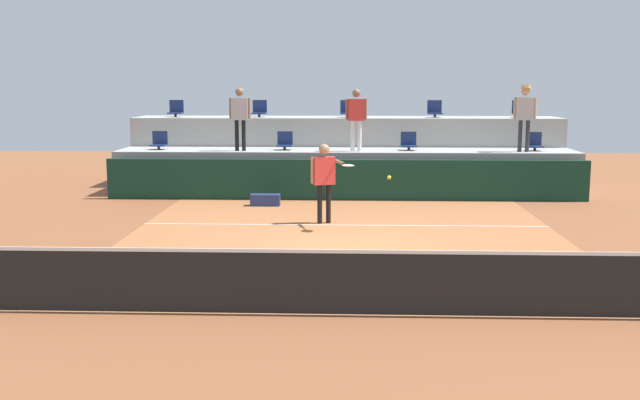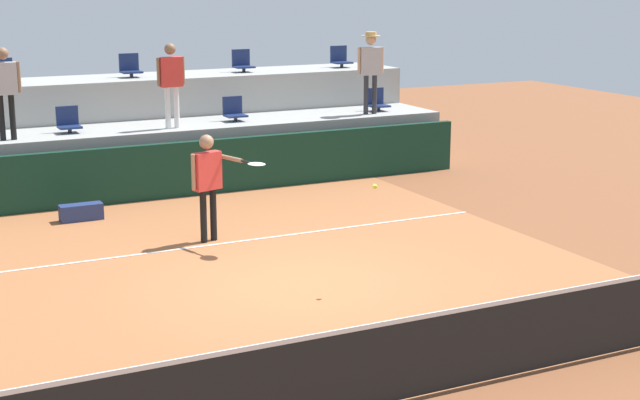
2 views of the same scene
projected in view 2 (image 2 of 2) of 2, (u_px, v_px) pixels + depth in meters
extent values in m
plane|color=brown|center=(302.00, 282.00, 13.69)|extent=(40.00, 40.00, 0.00)
cube|color=#A36038|center=(274.00, 264.00, 14.56)|extent=(9.00, 10.00, 0.01)
cube|color=silver|center=(241.00, 241.00, 15.78)|extent=(9.00, 0.06, 0.00)
cube|color=black|center=(462.00, 348.00, 10.09)|extent=(10.40, 0.01, 0.87)
cube|color=white|center=(463.00, 309.00, 9.99)|extent=(10.40, 0.02, 0.05)
cube|color=#0F3323|center=(173.00, 170.00, 18.80)|extent=(13.00, 0.16, 1.10)
cube|color=#9E9E99|center=(154.00, 155.00, 19.91)|extent=(13.00, 1.80, 1.25)
cube|color=#9E9E99|center=(130.00, 124.00, 21.39)|extent=(13.00, 1.80, 2.10)
cylinder|color=#2D2D33|center=(70.00, 131.00, 18.88)|extent=(0.08, 0.08, 0.10)
cube|color=navy|center=(70.00, 127.00, 18.86)|extent=(0.44, 0.40, 0.04)
cube|color=navy|center=(67.00, 115.00, 18.97)|extent=(0.44, 0.04, 0.38)
cylinder|color=#2D2D33|center=(236.00, 119.00, 20.39)|extent=(0.08, 0.08, 0.10)
cube|color=navy|center=(236.00, 116.00, 20.38)|extent=(0.44, 0.40, 0.04)
cube|color=navy|center=(232.00, 105.00, 20.48)|extent=(0.44, 0.04, 0.38)
cylinder|color=#2D2D33|center=(379.00, 109.00, 21.91)|extent=(0.08, 0.08, 0.10)
cube|color=navy|center=(379.00, 106.00, 21.89)|extent=(0.44, 0.40, 0.04)
cube|color=navy|center=(375.00, 96.00, 22.00)|extent=(0.44, 0.04, 0.38)
cylinder|color=#2D2D33|center=(4.00, 81.00, 19.85)|extent=(0.08, 0.08, 0.10)
cube|color=navy|center=(4.00, 78.00, 19.83)|extent=(0.44, 0.40, 0.04)
cube|color=navy|center=(2.00, 67.00, 19.94)|extent=(0.44, 0.04, 0.38)
cylinder|color=#2D2D33|center=(132.00, 75.00, 21.02)|extent=(0.08, 0.08, 0.10)
cube|color=navy|center=(131.00, 72.00, 21.00)|extent=(0.44, 0.40, 0.04)
cube|color=navy|center=(129.00, 62.00, 21.11)|extent=(0.44, 0.04, 0.38)
cylinder|color=#2D2D33|center=(244.00, 70.00, 22.16)|extent=(0.08, 0.08, 0.10)
cube|color=navy|center=(244.00, 67.00, 22.15)|extent=(0.44, 0.40, 0.04)
cube|color=navy|center=(241.00, 57.00, 22.26)|extent=(0.44, 0.04, 0.38)
cylinder|color=#2D2D33|center=(342.00, 65.00, 23.27)|extent=(0.08, 0.08, 0.10)
cube|color=navy|center=(342.00, 63.00, 23.25)|extent=(0.44, 0.40, 0.04)
cube|color=navy|center=(338.00, 53.00, 23.36)|extent=(0.44, 0.04, 0.38)
cylinder|color=black|center=(203.00, 217.00, 15.62)|extent=(0.14, 0.14, 0.88)
cylinder|color=black|center=(213.00, 215.00, 15.76)|extent=(0.14, 0.14, 0.88)
cube|color=red|center=(207.00, 171.00, 15.52)|extent=(0.51, 0.31, 0.63)
sphere|color=#A87A5B|center=(206.00, 142.00, 15.41)|extent=(0.30, 0.30, 0.24)
cylinder|color=#A87A5B|center=(193.00, 172.00, 15.33)|extent=(0.09, 0.09, 0.59)
cylinder|color=#A87A5B|center=(231.00, 158.00, 15.45)|extent=(0.23, 0.56, 0.07)
cylinder|color=black|center=(245.00, 162.00, 15.18)|extent=(0.11, 0.26, 0.04)
ellipsoid|color=silver|center=(257.00, 164.00, 14.99)|extent=(0.34, 0.38, 0.03)
cylinder|color=black|center=(2.00, 118.00, 17.97)|extent=(0.12, 0.12, 0.86)
cylinder|color=black|center=(12.00, 117.00, 18.04)|extent=(0.12, 0.12, 0.86)
cube|color=#B2B2B7|center=(4.00, 79.00, 17.83)|extent=(0.48, 0.21, 0.61)
sphere|color=#846047|center=(2.00, 53.00, 17.72)|extent=(0.25, 0.25, 0.23)
cylinder|color=#846047|center=(19.00, 77.00, 17.93)|extent=(0.08, 0.08, 0.58)
cylinder|color=white|center=(168.00, 108.00, 19.35)|extent=(0.12, 0.12, 0.85)
cylinder|color=white|center=(177.00, 107.00, 19.45)|extent=(0.12, 0.12, 0.85)
cube|color=red|center=(171.00, 72.00, 19.23)|extent=(0.47, 0.21, 0.60)
sphere|color=#846047|center=(170.00, 49.00, 19.12)|extent=(0.25, 0.25, 0.23)
cylinder|color=#846047|center=(158.00, 72.00, 19.10)|extent=(0.07, 0.07, 0.57)
cylinder|color=#846047|center=(183.00, 70.00, 19.36)|extent=(0.07, 0.07, 0.57)
cylinder|color=#2D2D33|center=(366.00, 95.00, 21.36)|extent=(0.13, 0.13, 0.88)
cylinder|color=#2D2D33|center=(374.00, 94.00, 21.41)|extent=(0.13, 0.13, 0.88)
cube|color=#B2B2B7|center=(371.00, 61.00, 21.21)|extent=(0.50, 0.27, 0.62)
sphere|color=tan|center=(371.00, 40.00, 21.10)|extent=(0.28, 0.28, 0.24)
cylinder|color=tan|center=(359.00, 61.00, 21.14)|extent=(0.08, 0.08, 0.58)
cylinder|color=tan|center=(382.00, 60.00, 21.28)|extent=(0.08, 0.08, 0.58)
cylinder|color=tan|center=(371.00, 36.00, 21.08)|extent=(0.50, 0.50, 0.01)
cylinder|color=tan|center=(371.00, 34.00, 21.07)|extent=(0.29, 0.29, 0.09)
sphere|color=#CCE033|center=(375.00, 186.00, 13.10)|extent=(0.07, 0.07, 0.07)
cube|color=navy|center=(81.00, 212.00, 17.11)|extent=(0.76, 0.28, 0.30)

